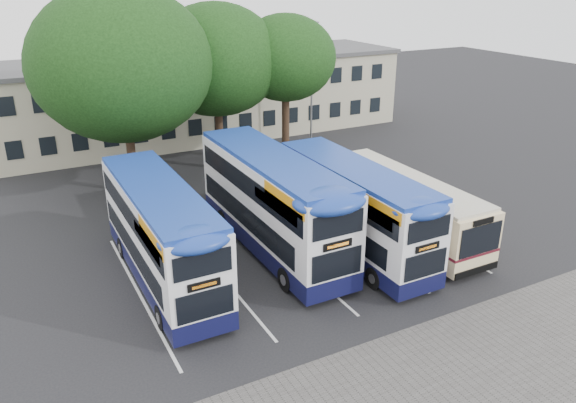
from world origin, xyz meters
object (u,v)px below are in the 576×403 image
(tree_left, at_px, (121,64))
(bus_dd_left, at_px, (161,230))
(bus_single, at_px, (402,202))
(bus_dd_right, at_px, (353,205))
(bus_dd_mid, at_px, (272,199))
(tree_right, at_px, (285,58))
(lamp_post, at_px, (312,78))
(tree_mid, at_px, (216,60))

(tree_left, xyz_separation_m, bus_dd_left, (-1.41, -10.99, -5.14))
(bus_single, bearing_deg, bus_dd_right, -173.68)
(bus_dd_left, xyz_separation_m, bus_dd_mid, (5.35, 0.49, 0.18))
(bus_dd_left, distance_m, bus_dd_mid, 5.37)
(tree_right, bearing_deg, bus_dd_mid, -120.42)
(lamp_post, height_order, bus_dd_right, lamp_post)
(lamp_post, bearing_deg, tree_mid, -167.79)
(lamp_post, height_order, tree_left, tree_left)
(tree_left, height_order, tree_mid, tree_left)
(bus_dd_left, relative_size, bus_dd_mid, 0.93)
(bus_dd_mid, relative_size, bus_dd_right, 1.10)
(lamp_post, xyz_separation_m, bus_single, (-3.81, -15.40, -3.38))
(bus_dd_left, distance_m, bus_dd_right, 8.65)
(bus_dd_right, bearing_deg, lamp_post, 66.20)
(bus_dd_right, bearing_deg, tree_left, 119.94)
(tree_mid, relative_size, bus_single, 1.05)
(bus_dd_right, bearing_deg, bus_dd_mid, 149.57)
(tree_left, xyz_separation_m, tree_right, (10.45, 0.61, -0.44))
(bus_dd_left, xyz_separation_m, bus_single, (11.67, -1.03, -0.64))
(bus_dd_right, bearing_deg, bus_single, 6.32)
(tree_left, relative_size, bus_dd_left, 1.15)
(tree_right, xyz_separation_m, bus_dd_mid, (-6.52, -11.10, -4.52))
(tree_mid, distance_m, tree_right, 4.45)
(lamp_post, distance_m, bus_dd_left, 21.29)
(lamp_post, relative_size, bus_dd_left, 0.89)
(tree_left, relative_size, bus_dd_mid, 1.07)
(lamp_post, height_order, bus_dd_left, lamp_post)
(bus_dd_mid, bearing_deg, tree_right, 59.58)
(lamp_post, height_order, bus_single, lamp_post)
(tree_mid, bearing_deg, bus_dd_left, -120.81)
(tree_left, bearing_deg, bus_dd_left, -97.34)
(tree_right, bearing_deg, bus_dd_right, -104.40)
(tree_right, height_order, bus_dd_mid, tree_right)
(bus_dd_mid, xyz_separation_m, bus_dd_right, (3.19, -1.87, -0.23))
(bus_dd_left, xyz_separation_m, bus_dd_right, (8.54, -1.38, -0.05))
(tree_mid, height_order, bus_single, tree_mid)
(lamp_post, xyz_separation_m, tree_mid, (-7.94, -1.72, 2.01))
(tree_mid, distance_m, bus_dd_mid, 13.17)
(bus_dd_left, bearing_deg, lamp_post, 42.86)
(lamp_post, xyz_separation_m, tree_left, (-14.06, -3.38, 2.40))
(bus_dd_mid, distance_m, bus_dd_right, 3.70)
(lamp_post, distance_m, tree_mid, 8.37)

